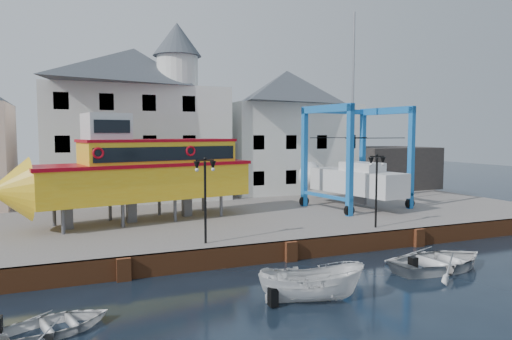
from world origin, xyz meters
name	(u,v)px	position (x,y,z in m)	size (l,w,h in m)	color
ground	(290,261)	(0.00, 0.00, 0.00)	(140.00, 140.00, 0.00)	black
hardstanding	(222,215)	(0.00, 11.00, 0.50)	(44.00, 22.00, 1.00)	#645954
quay_wall	(289,251)	(0.00, 0.10, 0.50)	(44.00, 0.47, 1.00)	brown
building_white_main	(137,121)	(-4.87, 18.39, 7.34)	(14.00, 8.30, 14.00)	white
building_white_right	(287,131)	(9.00, 19.00, 6.60)	(12.00, 8.00, 11.20)	white
shed_dark	(386,167)	(19.00, 17.00, 3.00)	(8.00, 7.00, 4.00)	black
lamp_post_left	(205,178)	(-4.00, 1.20, 4.17)	(1.12, 0.32, 4.20)	black
lamp_post_right	(377,172)	(6.00, 1.20, 4.17)	(1.12, 0.32, 4.20)	black
tour_boat	(131,172)	(-6.65, 8.04, 4.06)	(15.29, 6.40, 6.48)	#59595E
travel_lift	(349,174)	(8.98, 8.50, 3.33)	(7.26, 9.51, 13.98)	#1867A6
motorboat_a	(312,301)	(-1.68, -5.20, 0.00)	(1.53, 4.08, 1.57)	silver
motorboat_b	(440,269)	(5.87, -3.88, 0.00)	(3.71, 5.19, 1.08)	silver
motorboat_d	(55,332)	(-10.60, -4.53, 0.00)	(2.50, 3.50, 0.72)	silver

